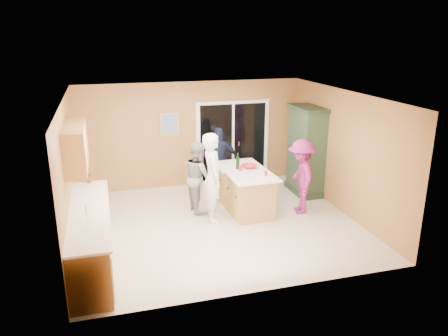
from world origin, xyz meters
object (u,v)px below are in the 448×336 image
object	(u,v)px
green_hutch	(306,152)
woman_navy	(219,160)
woman_white	(213,177)
kitchen_island	(245,191)
woman_magenta	(301,177)
woman_grey	(199,177)

from	to	relation	value
green_hutch	woman_navy	size ratio (longest dim) A/B	1.32
green_hutch	woman_white	bearing A→B (deg)	-158.96
kitchen_island	green_hutch	size ratio (longest dim) A/B	0.84
woman_navy	woman_magenta	distance (m)	2.15
kitchen_island	woman_white	size ratio (longest dim) A/B	0.95
woman_grey	kitchen_island	bearing A→B (deg)	-110.01
kitchen_island	green_hutch	bearing A→B (deg)	18.90
woman_magenta	woman_navy	bearing A→B (deg)	-129.85
woman_white	woman_navy	distance (m)	1.68
green_hutch	woman_navy	xyz separation A→B (m)	(-1.97, 0.60, -0.23)
woman_navy	woman_magenta	xyz separation A→B (m)	(1.33, -1.69, 0.01)
green_hutch	woman_magenta	distance (m)	1.28
woman_grey	woman_white	bearing A→B (deg)	-169.04
woman_grey	woman_navy	xyz separation A→B (m)	(0.73, 1.01, 0.03)
woman_white	green_hutch	bearing A→B (deg)	-62.74
kitchen_island	woman_grey	bearing A→B (deg)	163.65
woman_white	woman_magenta	world-z (taller)	woman_white
woman_grey	woman_magenta	bearing A→B (deg)	-113.77
green_hutch	woman_white	size ratio (longest dim) A/B	1.14
woman_white	woman_grey	bearing A→B (deg)	22.73
woman_grey	woman_navy	size ratio (longest dim) A/B	0.96
green_hutch	woman_white	world-z (taller)	green_hutch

